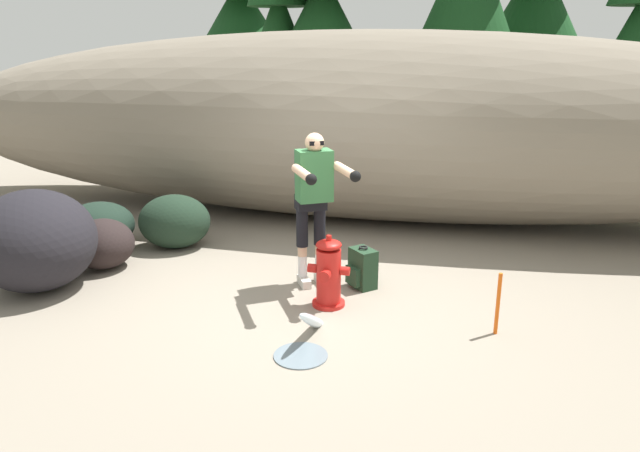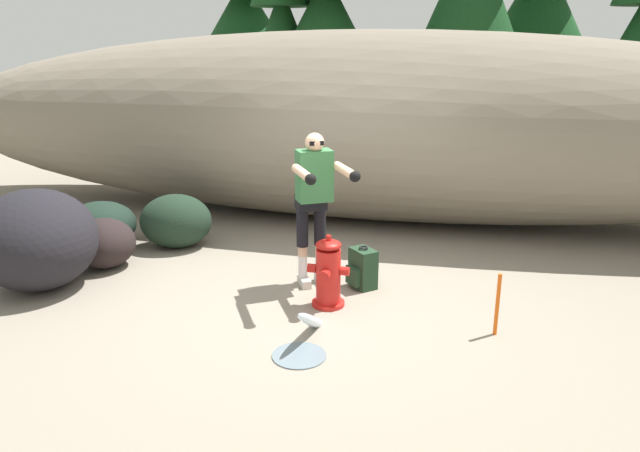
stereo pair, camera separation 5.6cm
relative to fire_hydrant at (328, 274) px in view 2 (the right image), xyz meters
The scene contains 14 objects.
ground_plane 0.46m from the fire_hydrant, 138.84° to the left, with size 56.00×56.00×0.04m, color gray.
dirt_embankment 3.59m from the fire_hydrant, 93.47° to the left, with size 14.76×3.20×2.78m, color #756B5B.
fire_hydrant is the anchor object (origin of this frame).
hydrant_water_jet 0.76m from the fire_hydrant, 90.00° to the right, with size 0.47×1.17×0.64m.
utility_worker 0.91m from the fire_hydrant, 120.52° to the left, with size 0.83×1.03×1.71m.
spare_backpack 0.63m from the fire_hydrant, 65.36° to the left, with size 0.36×0.36×0.47m.
boulder_large 3.20m from the fire_hydrant, behind, with size 1.30×1.29×1.10m, color black.
boulder_mid 3.50m from the fire_hydrant, 162.09° to the left, with size 0.90×0.91×0.60m, color black.
boulder_small 2.89m from the fire_hydrant, behind, with size 0.75×0.73×0.60m, color black.
boulder_outlier 2.70m from the fire_hydrant, 151.01° to the left, with size 0.93×0.73×0.71m, color black.
pine_tree_far_left 10.84m from the fire_hydrant, 115.12° to the left, with size 2.97×2.97×5.70m.
pine_tree_left 7.53m from the fire_hydrant, 111.01° to the left, with size 1.94×1.94×5.31m.
pine_tree_center 7.18m from the fire_hydrant, 103.90° to the left, with size 2.86×2.86×5.64m.
survey_stake 1.67m from the fire_hydrant, ahead, with size 0.04×0.04×0.60m, color #E55914.
Camera 2 is at (1.50, -5.67, 2.58)m, focal length 33.51 mm.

